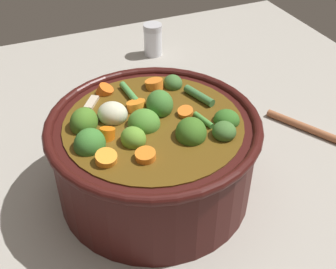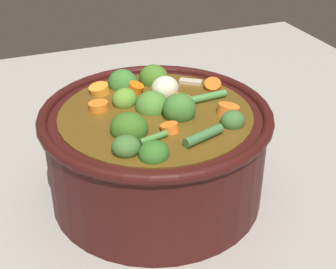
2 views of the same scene
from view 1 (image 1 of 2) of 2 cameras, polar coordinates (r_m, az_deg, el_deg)
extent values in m
plane|color=#9E998E|center=(0.63, -1.71, -7.15)|extent=(1.10, 1.10, 0.00)
cylinder|color=#38110F|center=(0.59, -1.81, -3.15)|extent=(0.26, 0.26, 0.12)
torus|color=#38110F|center=(0.55, -1.93, 1.40)|extent=(0.28, 0.28, 0.01)
cylinder|color=brown|center=(0.58, -1.82, -2.79)|extent=(0.23, 0.23, 0.11)
ellipsoid|color=#3A782E|center=(0.52, -10.25, -1.26)|extent=(0.05, 0.05, 0.04)
ellipsoid|color=#61952F|center=(0.52, -4.58, -0.51)|extent=(0.04, 0.04, 0.03)
ellipsoid|color=#346A23|center=(0.55, 7.71, 1.91)|extent=(0.05, 0.05, 0.03)
ellipsoid|color=#467524|center=(0.55, -10.99, 1.56)|extent=(0.05, 0.05, 0.04)
ellipsoid|color=#3D752E|center=(0.56, -1.11, 3.99)|extent=(0.05, 0.04, 0.04)
ellipsoid|color=#3B6A20|center=(0.52, 3.05, 0.23)|extent=(0.05, 0.05, 0.04)
ellipsoid|color=#3F6B31|center=(0.62, 0.64, 6.76)|extent=(0.03, 0.03, 0.02)
ellipsoid|color=#4A852E|center=(0.54, -3.19, 1.47)|extent=(0.06, 0.06, 0.04)
ellipsoid|color=#406C30|center=(0.53, 7.40, 0.41)|extent=(0.03, 0.03, 0.02)
cylinder|color=orange|center=(0.53, -7.98, -0.10)|extent=(0.03, 0.03, 0.02)
cylinder|color=orange|center=(0.49, -2.95, -2.96)|extent=(0.03, 0.03, 0.02)
cylinder|color=orange|center=(0.61, -8.33, 5.66)|extent=(0.03, 0.03, 0.02)
cylinder|color=orange|center=(0.49, -8.13, -3.32)|extent=(0.03, 0.03, 0.02)
cylinder|color=orange|center=(0.56, 2.29, 2.85)|extent=(0.03, 0.03, 0.02)
cylinder|color=orange|center=(0.57, -4.12, 3.57)|extent=(0.03, 0.03, 0.02)
cylinder|color=orange|center=(0.62, -1.78, 6.45)|extent=(0.04, 0.03, 0.02)
ellipsoid|color=beige|center=(0.56, -7.30, 2.70)|extent=(0.05, 0.05, 0.03)
cylinder|color=#3E723C|center=(0.59, 4.10, 5.12)|extent=(0.05, 0.03, 0.01)
cylinder|color=#478A41|center=(0.60, -5.10, 5.48)|extent=(0.05, 0.01, 0.01)
cylinder|color=#468637|center=(0.55, 4.68, 1.92)|extent=(0.03, 0.01, 0.01)
cube|color=beige|center=(0.59, -10.01, 4.15)|extent=(0.03, 0.03, 0.01)
cylinder|color=#9A5B39|center=(0.75, 20.76, -0.41)|extent=(0.21, 0.12, 0.01)
cylinder|color=silver|center=(0.95, -1.99, 12.03)|extent=(0.04, 0.04, 0.06)
cylinder|color=#B7B7BC|center=(0.93, -2.04, 13.91)|extent=(0.04, 0.04, 0.01)
camera|label=2|loc=(0.68, 51.13, 21.27)|focal=53.11mm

